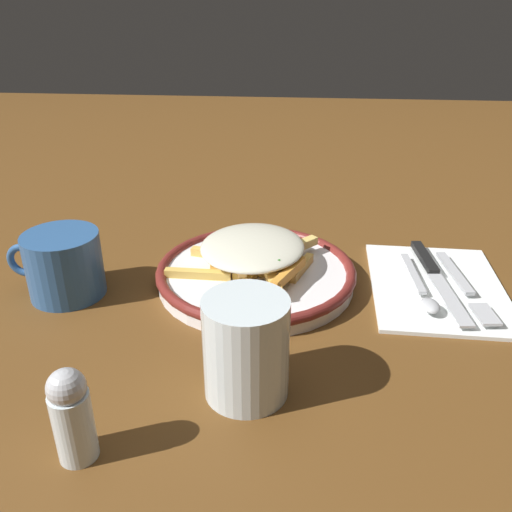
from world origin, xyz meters
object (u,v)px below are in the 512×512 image
Objects in this scene: knife at (434,272)px; water_glass at (246,348)px; spoon at (423,292)px; salt_shaker at (72,414)px; fork at (464,286)px; coffee_mug at (63,265)px; plate at (256,274)px; fries_heap at (253,251)px; napkin at (437,285)px.

water_glass reaches higher than knife.
spoon is at bearing -137.64° from water_glass.
salt_shaker is at bearing 39.61° from spoon.
coffee_mug is at bearing 4.76° from fork.
salt_shaker is (0.12, 0.30, 0.03)m from plate.
fork is at bearing 135.20° from knife.
coffee_mug is at bearing 11.50° from plate.
water_glass is 0.85× the size of coffee_mug.
coffee_mug reaches higher than fries_heap.
plate is 1.23× the size of knife.
plate is at bearing -168.50° from coffee_mug.
salt_shaker is at bearing 68.09° from plate.
coffee_mug is (0.46, 0.07, 0.03)m from knife.
plate is 1.46× the size of fork.
coffee_mug is at bearing 6.54° from napkin.
water_glass is (0.22, 0.23, 0.04)m from knife.
plate is at bearing 1.44° from napkin.
fork is 1.49× the size of coffee_mug.
coffee_mug reaches higher than knife.
fries_heap is at bearing -55.44° from plate.
fork is (-0.27, 0.01, -0.03)m from fries_heap.
fork is (-0.26, 0.01, -0.00)m from plate.
coffee_mug is (0.50, 0.04, 0.03)m from fork.
fork is 0.04m from knife.
salt_shaker is (0.35, 0.31, 0.04)m from napkin.
napkin is 0.31m from water_glass.
knife is at bearing -84.49° from napkin.
plate is at bearing 6.10° from knife.
knife is 0.06m from spoon.
water_glass is 1.16× the size of salt_shaker.
spoon is (0.03, 0.03, 0.01)m from napkin.
spoon is 0.43m from salt_shaker.
plate is 0.24m from coffee_mug.
plate is 0.21m from spoon.
spoon is at bearing -140.39° from salt_shaker.
fries_heap is 0.92× the size of knife.
plate is 1.34× the size of fries_heap.
fork is 0.06m from spoon.
fork is at bearing 178.63° from plate.
fries_heap is 0.24m from knife.
water_glass is (-0.01, 0.21, 0.04)m from plate.
salt_shaker reaches higher than plate.
salt_shaker is at bearing 42.73° from knife.
plate reaches higher than fork.
spoon is at bearing 65.89° from knife.
plate is 2.57× the size of water_glass.
salt_shaker is (0.13, 0.09, -0.01)m from water_glass.
plate is at bearing 124.56° from fries_heap.
knife is (-0.23, -0.02, -0.00)m from plate.
napkin is (-0.24, -0.00, -0.04)m from fries_heap.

